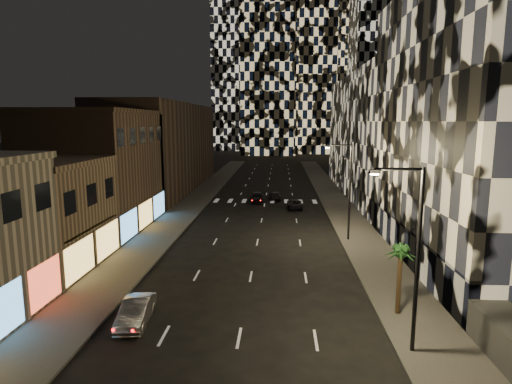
# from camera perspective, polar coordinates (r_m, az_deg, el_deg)

# --- Properties ---
(sidewalk_left) EXTENTS (4.00, 120.00, 0.15)m
(sidewalk_left) POSITION_cam_1_polar(r_m,az_deg,el_deg) (61.97, -8.04, -1.04)
(sidewalk_left) COLOR #47443F
(sidewalk_left) RESTS_ON ground
(sidewalk_right) EXTENTS (4.00, 120.00, 0.15)m
(sidewalk_right) POSITION_cam_1_polar(r_m,az_deg,el_deg) (61.30, 10.62, -1.23)
(sidewalk_right) COLOR #47443F
(sidewalk_right) RESTS_ON ground
(curb_left) EXTENTS (0.20, 120.00, 0.15)m
(curb_left) POSITION_cam_1_polar(r_m,az_deg,el_deg) (61.59, -6.13, -1.07)
(curb_left) COLOR #4C4C47
(curb_left) RESTS_ON ground
(curb_right) EXTENTS (0.20, 120.00, 0.15)m
(curb_right) POSITION_cam_1_polar(r_m,az_deg,el_deg) (61.06, 8.67, -1.21)
(curb_right) COLOR #4C4C47
(curb_right) RESTS_ON ground
(retail_tan) EXTENTS (10.00, 10.00, 8.00)m
(retail_tan) POSITION_cam_1_polar(r_m,az_deg,el_deg) (36.90, -28.00, -2.98)
(retail_tan) COLOR #7A6149
(retail_tan) RESTS_ON ground
(retail_brown) EXTENTS (10.00, 15.00, 12.00)m
(retail_brown) POSITION_cam_1_polar(r_m,az_deg,el_deg) (47.56, -20.44, 2.52)
(retail_brown) COLOR brown
(retail_brown) RESTS_ON ground
(retail_filler_left) EXTENTS (10.00, 40.00, 14.00)m
(retail_filler_left) POSITION_cam_1_polar(r_m,az_deg,el_deg) (72.44, -12.09, 5.86)
(retail_filler_left) COLOR brown
(retail_filler_left) RESTS_ON ground
(midrise_base) EXTENTS (0.60, 25.00, 3.00)m
(midrise_base) POSITION_cam_1_polar(r_m,az_deg,el_deg) (37.04, 19.27, -6.33)
(midrise_base) COLOR #383838
(midrise_base) RESTS_ON ground
(midrise_filler_right) EXTENTS (16.00, 40.00, 18.00)m
(midrise_filler_right) POSITION_cam_1_polar(r_m,az_deg,el_deg) (69.16, 18.41, 7.10)
(midrise_filler_right) COLOR #232326
(midrise_filler_right) RESTS_ON ground
(tower_center_low) EXTENTS (18.00, 18.00, 95.00)m
(tower_center_low) POSITION_cam_1_polar(r_m,az_deg,el_deg) (154.14, 1.78, 23.01)
(tower_center_low) COLOR black
(tower_center_low) RESTS_ON ground
(streetlight_near) EXTENTS (2.55, 0.25, 9.00)m
(streetlight_near) POSITION_cam_1_polar(r_m,az_deg,el_deg) (21.54, 20.23, -6.96)
(streetlight_near) COLOR black
(streetlight_near) RESTS_ON sidewalk_right
(streetlight_far) EXTENTS (2.55, 0.25, 9.00)m
(streetlight_far) POSITION_cam_1_polar(r_m,az_deg,el_deg) (40.67, 12.10, 0.92)
(streetlight_far) COLOR black
(streetlight_far) RESTS_ON sidewalk_right
(car_silver_parked) EXTENTS (1.76, 4.25, 1.37)m
(car_silver_parked) POSITION_cam_1_polar(r_m,az_deg,el_deg) (25.72, -15.71, -15.12)
(car_silver_parked) COLOR gray
(car_silver_parked) RESTS_ON ground
(car_dark_midlane) EXTENTS (1.85, 4.38, 1.48)m
(car_dark_midlane) POSITION_cam_1_polar(r_m,az_deg,el_deg) (59.76, 0.16, -0.69)
(car_dark_midlane) COLOR black
(car_dark_midlane) RESTS_ON ground
(car_dark_oncoming) EXTENTS (1.74, 4.08, 1.17)m
(car_dark_oncoming) POSITION_cam_1_polar(r_m,az_deg,el_deg) (61.80, 2.60, -0.50)
(car_dark_oncoming) COLOR black
(car_dark_oncoming) RESTS_ON ground
(car_dark_rightlane) EXTENTS (1.92, 4.09, 1.13)m
(car_dark_rightlane) POSITION_cam_1_polar(r_m,az_deg,el_deg) (55.50, 5.18, -1.69)
(car_dark_rightlane) COLOR black
(car_dark_rightlane) RESTS_ON ground
(palm_tree) EXTENTS (2.06, 2.11, 4.13)m
(palm_tree) POSITION_cam_1_polar(r_m,az_deg,el_deg) (26.07, 18.71, -8.17)
(palm_tree) COLOR #47331E
(palm_tree) RESTS_ON sidewalk_right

